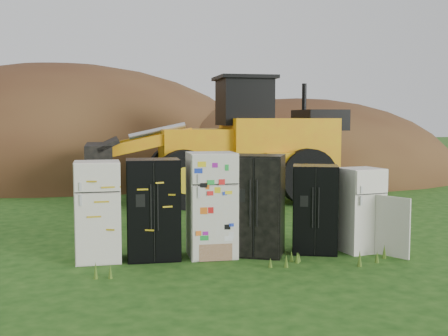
% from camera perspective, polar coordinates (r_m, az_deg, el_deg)
% --- Properties ---
extents(ground, '(120.00, 120.00, 0.00)m').
position_cam_1_polar(ground, '(10.36, 1.54, -8.85)').
color(ground, '#1A4412').
rests_on(ground, ground).
extents(fridge_leftmost, '(0.81, 0.79, 1.75)m').
position_cam_1_polar(fridge_leftmost, '(10.07, -12.70, -4.30)').
color(fridge_leftmost, silver).
rests_on(fridge_leftmost, ground).
extents(fridge_black_side, '(0.94, 0.75, 1.78)m').
position_cam_1_polar(fridge_black_side, '(10.04, -7.22, -4.16)').
color(fridge_black_side, black).
rests_on(fridge_black_side, ground).
extents(fridge_sticker, '(0.86, 0.80, 1.88)m').
position_cam_1_polar(fridge_sticker, '(10.13, -1.27, -3.74)').
color(fridge_sticker, silver).
rests_on(fridge_sticker, ground).
extents(fridge_dark_mid, '(1.15, 1.06, 1.83)m').
position_cam_1_polar(fridge_dark_mid, '(10.27, 3.39, -3.77)').
color(fridge_dark_mid, black).
rests_on(fridge_dark_mid, ground).
extents(fridge_black_right, '(0.98, 0.89, 1.63)m').
position_cam_1_polar(fridge_black_right, '(10.58, 9.22, -4.13)').
color(fridge_black_right, black).
rests_on(fridge_black_right, ground).
extents(fridge_open_door, '(0.84, 0.80, 1.57)m').
position_cam_1_polar(fridge_open_door, '(10.83, 13.67, -4.15)').
color(fridge_open_door, silver).
rests_on(fridge_open_door, ground).
extents(wheel_loader, '(7.90, 3.51, 3.75)m').
position_cam_1_polar(wheel_loader, '(16.80, -1.08, 2.96)').
color(wheel_loader, orange).
rests_on(wheel_loader, ground).
extents(dirt_mound_right, '(13.75, 10.08, 6.66)m').
position_cam_1_polar(dirt_mound_right, '(23.78, 7.31, -1.00)').
color(dirt_mound_right, '#412215').
rests_on(dirt_mound_right, ground).
extents(dirt_mound_left, '(18.40, 13.80, 9.68)m').
position_cam_1_polar(dirt_mound_left, '(25.41, -16.13, -0.77)').
color(dirt_mound_left, '#412215').
rests_on(dirt_mound_left, ground).
extents(dirt_mound_back, '(17.78, 11.85, 6.24)m').
position_cam_1_polar(dirt_mound_back, '(27.94, -4.48, -0.07)').
color(dirt_mound_back, '#412215').
rests_on(dirt_mound_back, ground).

